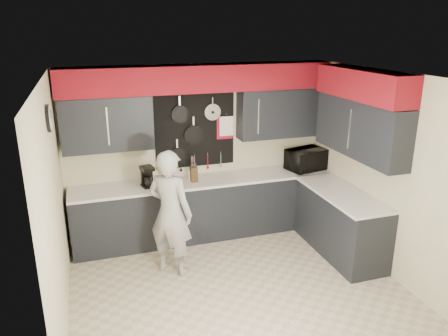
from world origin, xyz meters
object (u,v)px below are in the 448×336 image
object	(u,v)px
knife_block	(194,174)
utensil_crock	(193,175)
coffee_maker	(147,176)
microwave	(306,159)
person	(170,213)

from	to	relation	value
knife_block	utensil_crock	distance (m)	0.07
knife_block	coffee_maker	size ratio (longest dim) A/B	0.74
microwave	coffee_maker	world-z (taller)	microwave
microwave	knife_block	world-z (taller)	microwave
microwave	coffee_maker	distance (m)	2.53
utensil_crock	microwave	bearing A→B (deg)	-1.93
coffee_maker	person	xyz separation A→B (m)	(0.16, -0.85, -0.24)
person	utensil_crock	bearing A→B (deg)	-78.05
microwave	utensil_crock	size ratio (longest dim) A/B	3.61
microwave	knife_block	distance (m)	1.85
knife_block	utensil_crock	bearing A→B (deg)	87.96
utensil_crock	person	xyz separation A→B (m)	(-0.52, -0.90, -0.17)
microwave	person	bearing A→B (deg)	-174.23
person	coffee_maker	bearing A→B (deg)	-37.58
knife_block	coffee_maker	xyz separation A→B (m)	(-0.68, 0.02, 0.05)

